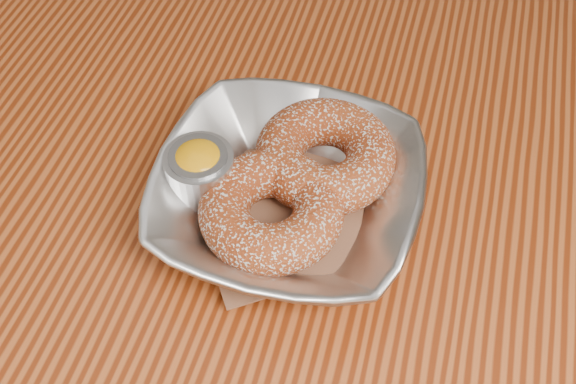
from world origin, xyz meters
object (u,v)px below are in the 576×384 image
(ramekin, at_px, (200,173))
(serving_bowl, at_px, (288,195))
(donut_back, at_px, (325,155))
(donut_front, at_px, (271,210))
(table, at_px, (213,258))

(ramekin, bearing_deg, serving_bowl, 3.60)
(donut_back, distance_m, ramekin, 0.10)
(donut_back, xyz_separation_m, ramekin, (-0.09, -0.05, 0.01))
(donut_front, xyz_separation_m, ramekin, (-0.06, 0.02, 0.01))
(serving_bowl, xyz_separation_m, donut_front, (-0.01, -0.02, 0.00))
(donut_back, relative_size, donut_front, 1.03)
(table, bearing_deg, ramekin, -52.75)
(serving_bowl, bearing_deg, donut_front, -110.70)
(serving_bowl, relative_size, donut_back, 1.81)
(table, xyz_separation_m, donut_front, (0.07, -0.02, 0.13))
(serving_bowl, relative_size, donut_front, 1.86)
(table, height_order, donut_back, donut_back)
(table, bearing_deg, serving_bowl, 0.08)
(donut_back, bearing_deg, ramekin, -151.25)
(table, bearing_deg, donut_back, 25.75)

